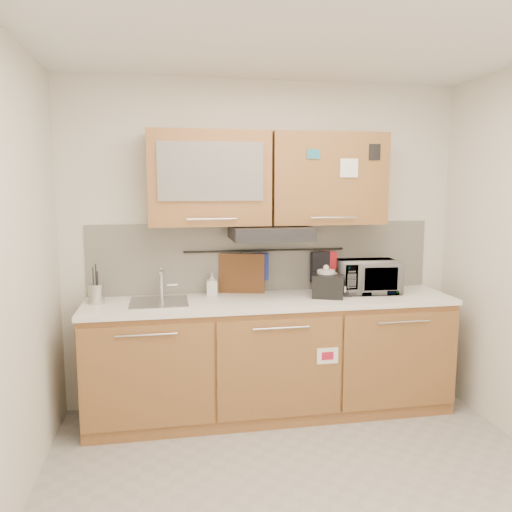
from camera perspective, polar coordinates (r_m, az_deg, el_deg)
name	(u,v)px	position (r m, az deg, el deg)	size (l,w,h in m)	color
floor	(315,506)	(3.14, 6.77, -26.49)	(3.20, 3.20, 0.00)	#9E9993
ceiling	(324,16)	(2.72, 7.77, 25.57)	(3.20, 3.20, 0.00)	white
wall_back	(264,245)	(4.07, 0.93, 1.30)	(3.20, 3.20, 0.00)	silver
base_cabinet	(271,363)	(3.99, 1.77, -12.10)	(2.80, 0.64, 0.88)	#AD6C3D
countertop	(272,301)	(3.84, 1.81, -5.17)	(2.82, 0.62, 0.04)	white
backsplash	(264,257)	(4.08, 0.96, -0.12)	(2.80, 0.02, 0.56)	silver
upper_cabinets	(268,179)	(3.87, 1.39, 8.81)	(1.82, 0.37, 0.70)	#AD6C3D
range_hood	(270,233)	(3.82, 1.66, 2.65)	(0.60, 0.46, 0.10)	black
sink	(159,302)	(3.78, -11.00, -5.18)	(0.42, 0.40, 0.26)	silver
utensil_rail	(265,250)	(4.03, 1.07, 0.65)	(0.02, 0.02, 1.30)	black
utensil_crock	(96,293)	(3.84, -17.78, -4.10)	(0.15, 0.15, 0.29)	silver
kettle	(326,284)	(3.95, 8.00, -3.14)	(0.19, 0.18, 0.25)	silver
toaster	(328,286)	(3.88, 8.23, -3.45)	(0.27, 0.22, 0.18)	black
microwave	(368,277)	(4.13, 12.70, -2.30)	(0.47, 0.32, 0.26)	#999999
soap_bottle	(212,284)	(3.94, -5.06, -3.21)	(0.08, 0.09, 0.18)	#999999
cutting_board	(242,282)	(4.02, -1.66, -2.95)	(0.37, 0.03, 0.46)	brown
oven_mitt	(260,267)	(4.03, 0.48, -1.23)	(0.13, 0.03, 0.22)	#21339A
dark_pouch	(320,267)	(4.15, 7.34, -1.23)	(0.16, 0.05, 0.25)	black
pot_holder	(330,260)	(4.17, 8.41, -0.50)	(0.12, 0.02, 0.15)	red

